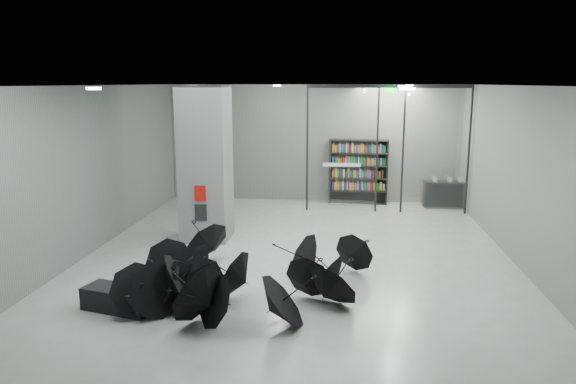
# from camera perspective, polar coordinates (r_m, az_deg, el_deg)

# --- Properties ---
(room) EXTENTS (14.00, 14.02, 4.01)m
(room) POSITION_cam_1_polar(r_m,az_deg,el_deg) (11.60, 0.71, 5.49)
(room) COLOR gray
(room) RESTS_ON ground
(column) EXTENTS (1.20, 1.20, 4.00)m
(column) POSITION_cam_1_polar(r_m,az_deg,el_deg) (14.10, -8.73, 2.98)
(column) COLOR slate
(column) RESTS_ON ground
(fire_cabinet) EXTENTS (0.28, 0.04, 0.38)m
(fire_cabinet) POSITION_cam_1_polar(r_m,az_deg,el_deg) (13.62, -9.30, -0.12)
(fire_cabinet) COLOR #A50A07
(fire_cabinet) RESTS_ON column
(info_panel) EXTENTS (0.30, 0.03, 0.42)m
(info_panel) POSITION_cam_1_polar(r_m,az_deg,el_deg) (13.73, -9.23, -2.16)
(info_panel) COLOR black
(info_panel) RESTS_ON column
(exit_sign) EXTENTS (0.30, 0.06, 0.15)m
(exit_sign) POSITION_cam_1_polar(r_m,az_deg,el_deg) (16.85, 10.71, 10.51)
(exit_sign) COLOR #0CE533
(exit_sign) RESTS_ON room
(glass_partition) EXTENTS (5.06, 0.08, 4.00)m
(glass_partition) POSITION_cam_1_polar(r_m,az_deg,el_deg) (17.15, 10.43, 5.04)
(glass_partition) COLOR silver
(glass_partition) RESTS_ON ground
(bench) EXTENTS (1.39, 0.87, 0.42)m
(bench) POSITION_cam_1_polar(r_m,az_deg,el_deg) (10.43, -17.52, -10.73)
(bench) COLOR black
(bench) RESTS_ON ground
(bookshelf) EXTENTS (2.01, 0.59, 2.18)m
(bookshelf) POSITION_cam_1_polar(r_m,az_deg,el_deg) (18.49, 7.49, 2.18)
(bookshelf) COLOR black
(bookshelf) RESTS_ON ground
(shop_counter) EXTENTS (1.45, 0.59, 0.87)m
(shop_counter) POSITION_cam_1_polar(r_m,az_deg,el_deg) (18.52, 16.39, -0.25)
(shop_counter) COLOR black
(shop_counter) RESTS_ON ground
(umbrella_cluster) EXTENTS (5.11, 4.72, 1.32)m
(umbrella_cluster) POSITION_cam_1_polar(r_m,az_deg,el_deg) (10.39, -6.09, -9.71)
(umbrella_cluster) COLOR black
(umbrella_cluster) RESTS_ON ground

